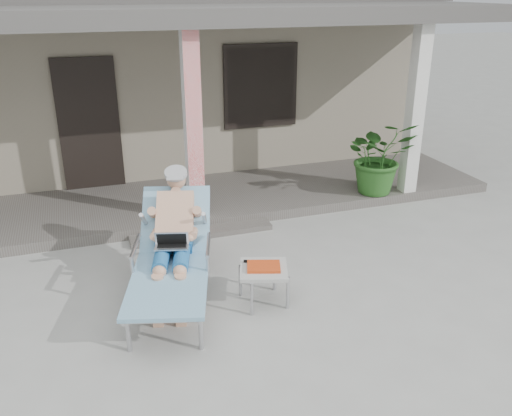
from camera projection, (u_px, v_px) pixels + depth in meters
name	position (u px, v px, depth m)	size (l,w,h in m)	color
ground	(241.00, 302.00, 6.01)	(60.00, 60.00, 0.00)	#9E9E99
house	(146.00, 70.00, 11.07)	(10.40, 5.40, 3.30)	gray
porch_deck	(185.00, 202.00, 8.61)	(10.00, 2.00, 0.15)	#605B56
porch_overhang	(176.00, 22.00, 7.53)	(10.00, 2.30, 2.85)	silver
porch_step	(202.00, 233.00, 7.61)	(2.00, 0.30, 0.07)	#605B56
lounger	(171.00, 226.00, 5.86)	(1.32, 2.18, 1.37)	#B7B7BC
side_table	(264.00, 271.00, 5.87)	(0.64, 0.64, 0.46)	#ADADA8
potted_palm	(379.00, 156.00, 8.58)	(1.08, 0.94, 1.20)	#26591E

